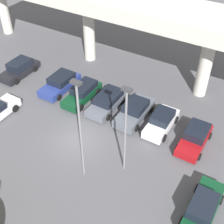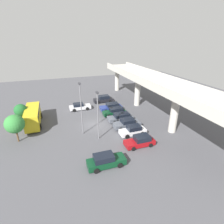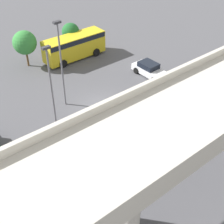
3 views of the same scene
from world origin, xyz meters
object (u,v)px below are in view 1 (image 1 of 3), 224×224
Objects in this scene: parked_car_4 at (108,101)px; parked_car_6 at (161,122)px; parked_car_8 at (203,208)px; lamp_post_mid_lot at (80,126)px; parked_car_5 at (135,111)px; lamp_post_near_aisle at (126,125)px; parked_car_2 at (60,83)px; parked_car_7 at (195,137)px; parked_car_3 at (83,93)px; parked_car_0 at (19,69)px.

parked_car_6 reaches higher than parked_car_4.
lamp_post_mid_lot is (-8.78, -1.22, 4.20)m from parked_car_8.
lamp_post_near_aisle reaches higher than parked_car_5.
parked_car_7 is (14.42, -0.42, -0.00)m from parked_car_2.
parked_car_6 reaches higher than parked_car_3.
parked_car_0 is 0.96× the size of parked_car_5.
parked_car_0 reaches higher than parked_car_4.
parked_car_7 is at bearing 87.42° from parked_car_4.
parked_car_4 is at bearing 131.22° from lamp_post_near_aisle.
parked_car_0 is 23.41m from parked_car_8.
parked_car_2 is at bearing 151.77° from lamp_post_near_aisle.
parked_car_5 reaches higher than parked_car_7.
parked_car_6 is 0.56× the size of lamp_post_near_aisle.
parked_car_0 is at bearing -89.64° from parked_car_6.
parked_car_6 is (8.33, 0.12, -0.01)m from parked_car_3.
parked_car_0 is at bearing -88.01° from parked_car_2.
parked_car_8 reaches higher than parked_car_7.
parked_car_3 is at bearing 65.94° from parked_car_8.
parked_car_2 is 1.07× the size of parked_car_7.
parked_car_8 is (14.19, -6.34, 0.03)m from parked_car_3.
parked_car_4 is 13.16m from parked_car_8.
parked_car_5 is 0.56× the size of lamp_post_mid_lot.
parked_car_5 is 2.69m from parked_car_6.
parked_car_4 is 5.57m from parked_car_6.
parked_car_4 is at bearing 93.64° from parked_car_3.
parked_car_3 is 1.09× the size of parked_car_6.
parked_car_5 is (5.65, 0.21, -0.02)m from parked_car_3.
parked_car_7 is 0.52× the size of lamp_post_mid_lot.
parked_car_3 is 8.33m from parked_car_6.
lamp_post_near_aisle is (10.65, -5.72, 3.79)m from parked_car_2.
lamp_post_mid_lot is (8.32, -7.76, 4.26)m from parked_car_2.
parked_car_3 is 0.99× the size of parked_car_8.
parked_car_5 is at bearing 110.12° from lamp_post_near_aisle.
parked_car_0 is 16.26m from lamp_post_mid_lot.
parked_car_6 is 9.25m from lamp_post_mid_lot.
lamp_post_mid_lot reaches higher than parked_car_6.
lamp_post_mid_lot is at bearing -138.75° from lamp_post_near_aisle.
lamp_post_near_aisle is at bearing 82.73° from parked_car_8.
lamp_post_mid_lot is (13.75, -7.58, 4.22)m from parked_car_0.
parked_car_6 is at bearing 89.45° from parked_car_4.
parked_car_7 is (19.85, -0.24, -0.04)m from parked_car_0.
parked_car_4 is at bearing 60.34° from parked_car_8.
parked_car_3 is at bearing 89.89° from parked_car_0.
lamp_post_mid_lot is at bearing -39.75° from parked_car_7.
parked_car_3 is (8.34, -0.02, -0.01)m from parked_car_0.
parked_car_8 is at bearing 69.07° from parked_car_2.
lamp_post_near_aisle reaches higher than parked_car_7.
parked_car_3 is 10.21m from lamp_post_mid_lot.
parked_car_8 is (8.54, -6.55, 0.05)m from parked_car_5.
parked_car_4 is 0.99× the size of parked_car_5.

